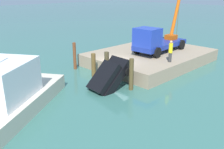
{
  "coord_description": "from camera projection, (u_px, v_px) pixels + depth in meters",
  "views": [
    {
      "loc": [
        14.97,
        14.89,
        7.26
      ],
      "look_at": [
        1.74,
        1.38,
        0.69
      ],
      "focal_mm": 39.97,
      "sensor_mm": 36.0,
      "label": 1
    }
  ],
  "objects": [
    {
      "name": "dock",
      "position": [
        150.0,
        57.0,
        25.5
      ],
      "size": [
        11.9,
        8.78,
        1.16
      ],
      "primitive_type": "cube",
      "color": "gray",
      "rests_on": "ground"
    },
    {
      "name": "piling_mid",
      "position": [
        94.0,
        65.0,
        21.37
      ],
      "size": [
        0.38,
        0.38,
        2.04
      ],
      "primitive_type": "cylinder",
      "color": "brown",
      "rests_on": "ground"
    },
    {
      "name": "dock_worker",
      "position": [
        170.0,
        51.0,
        21.46
      ],
      "size": [
        0.34,
        0.34,
        1.89
      ],
      "color": "#353535",
      "rests_on": "dock"
    },
    {
      "name": "ground",
      "position": [
        115.0,
        74.0,
        22.33
      ],
      "size": [
        200.0,
        200.0,
        0.0
      ],
      "primitive_type": "plane",
      "color": "#386B60"
    },
    {
      "name": "piling_near",
      "position": [
        75.0,
        56.0,
        23.22
      ],
      "size": [
        0.3,
        0.3,
        2.54
      ],
      "primitive_type": "cylinder",
      "color": "brown",
      "rests_on": "ground"
    },
    {
      "name": "salvaged_car",
      "position": [
        106.0,
        82.0,
        18.67
      ],
      "size": [
        3.81,
        2.24,
        3.59
      ],
      "color": "black",
      "rests_on": "ground"
    },
    {
      "name": "crane_truck",
      "position": [
        156.0,
        40.0,
        24.42
      ],
      "size": [
        8.99,
        3.17,
        5.31
      ],
      "color": "navy",
      "rests_on": "dock"
    },
    {
      "name": "piling_end",
      "position": [
        131.0,
        74.0,
        18.44
      ],
      "size": [
        0.34,
        0.34,
        2.43
      ],
      "primitive_type": "cylinder",
      "color": "#4F4123",
      "rests_on": "ground"
    },
    {
      "name": "piling_far",
      "position": [
        107.0,
        67.0,
        20.18
      ],
      "size": [
        0.37,
        0.37,
        2.47
      ],
      "primitive_type": "cylinder",
      "color": "#4C4228",
      "rests_on": "ground"
    }
  ]
}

